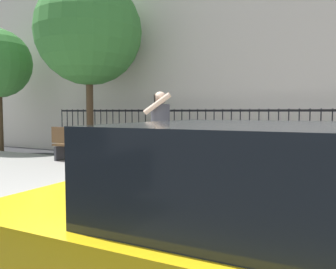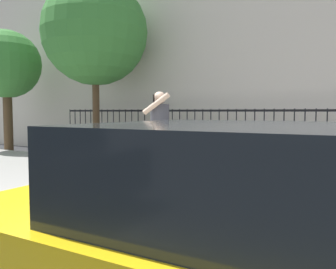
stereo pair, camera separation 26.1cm
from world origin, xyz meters
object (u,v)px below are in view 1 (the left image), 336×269
object	(u,v)px
street_tree_mid	(89,32)
pedestrian_on_phone	(161,132)
street_bench	(77,144)
taxi_yellow	(323,257)

from	to	relation	value
street_tree_mid	pedestrian_on_phone	bearing A→B (deg)	-35.13
pedestrian_on_phone	street_tree_mid	bearing A→B (deg)	144.87
street_bench	taxi_yellow	bearing A→B (deg)	-38.07
taxi_yellow	pedestrian_on_phone	xyz separation A→B (m)	(-2.86, 3.33, 0.45)
pedestrian_on_phone	street_tree_mid	xyz separation A→B (m)	(-4.04, 2.85, 2.78)
street_bench	street_tree_mid	world-z (taller)	street_tree_mid
street_bench	street_tree_mid	distance (m)	3.56
taxi_yellow	street_bench	distance (m)	8.00
pedestrian_on_phone	street_tree_mid	size ratio (longest dim) A/B	0.31
taxi_yellow	street_tree_mid	size ratio (longest dim) A/B	0.76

